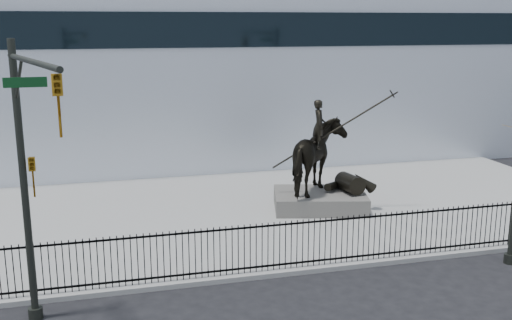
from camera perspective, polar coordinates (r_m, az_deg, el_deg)
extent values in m
plane|color=black|center=(17.22, 4.14, -12.33)|extent=(120.00, 120.00, 0.00)
cube|color=#989896|center=(23.45, -1.41, -5.08)|extent=(30.00, 12.00, 0.15)
cube|color=white|center=(35.19, -6.43, 8.29)|extent=(44.00, 14.00, 9.00)
cube|color=black|center=(18.18, 2.86, -9.85)|extent=(22.00, 0.05, 0.05)
cube|color=black|center=(17.73, 2.91, -6.13)|extent=(22.00, 0.05, 0.05)
cube|color=black|center=(17.95, 2.89, -8.09)|extent=(22.00, 0.03, 1.50)
cube|color=#5B5953|center=(23.78, 6.10, -3.86)|extent=(4.04, 3.24, 0.66)
imported|color=black|center=(23.33, 6.21, 0.24)|extent=(3.02, 3.31, 2.83)
imported|color=black|center=(23.07, 6.01, 3.37)|extent=(0.62, 0.79, 1.91)
cylinder|color=black|center=(23.18, 7.22, 2.66)|extent=(4.42, 1.19, 2.88)
cylinder|color=black|center=(16.65, -20.25, -13.51)|extent=(0.36, 0.36, 0.30)
cylinder|color=black|center=(15.50, -21.22, -2.32)|extent=(0.18, 0.18, 7.00)
cylinder|color=black|center=(12.85, -20.66, 8.79)|extent=(1.47, 4.84, 0.12)
imported|color=#B67C14|center=(10.75, -18.27, 4.92)|extent=(0.18, 0.22, 1.10)
imported|color=#B67C14|center=(15.42, -20.47, -1.56)|extent=(0.16, 0.20, 1.00)
cube|color=#0C3F19|center=(13.83, -21.13, 6.92)|extent=(0.90, 0.03, 0.22)
cylinder|color=black|center=(20.52, 23.01, -8.64)|extent=(0.36, 0.36, 0.30)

